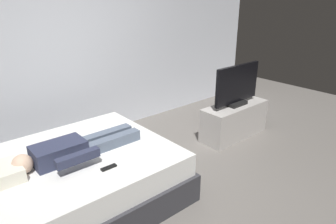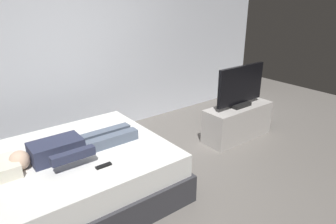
{
  "view_description": "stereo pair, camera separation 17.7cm",
  "coord_description": "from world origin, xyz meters",
  "px_view_note": "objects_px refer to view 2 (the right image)",
  "views": [
    {
      "loc": [
        -1.74,
        -2.03,
        2.03
      ],
      "look_at": [
        0.49,
        0.57,
        0.69
      ],
      "focal_mm": 32.71,
      "sensor_mm": 36.0,
      "label": 1
    },
    {
      "loc": [
        -1.61,
        -2.14,
        2.03
      ],
      "look_at": [
        0.49,
        0.57,
        0.69
      ],
      "focal_mm": 32.71,
      "sensor_mm": 36.0,
      "label": 2
    }
  ],
  "objects_px": {
    "remote": "(104,166)",
    "tv_stand": "(237,122)",
    "person": "(70,147)",
    "bed": "(71,178)",
    "tv": "(241,87)"
  },
  "relations": [
    {
      "from": "person",
      "to": "tv_stand",
      "type": "xyz_separation_m",
      "value": [
        2.49,
        -0.03,
        -0.37
      ]
    },
    {
      "from": "tv_stand",
      "to": "tv",
      "type": "distance_m",
      "value": 0.53
    },
    {
      "from": "bed",
      "to": "tv",
      "type": "xyz_separation_m",
      "value": [
        2.52,
        -0.05,
        0.52
      ]
    },
    {
      "from": "remote",
      "to": "tv_stand",
      "type": "xyz_separation_m",
      "value": [
        2.34,
        0.37,
        -0.3
      ]
    },
    {
      "from": "person",
      "to": "remote",
      "type": "height_order",
      "value": "person"
    },
    {
      "from": "tv_stand",
      "to": "tv",
      "type": "xyz_separation_m",
      "value": [
        -0.0,
        0.0,
        0.53
      ]
    },
    {
      "from": "tv",
      "to": "remote",
      "type": "bearing_deg",
      "value": -170.96
    },
    {
      "from": "bed",
      "to": "tv",
      "type": "distance_m",
      "value": 2.57
    },
    {
      "from": "bed",
      "to": "tv",
      "type": "relative_size",
      "value": 2.29
    },
    {
      "from": "remote",
      "to": "tv_stand",
      "type": "relative_size",
      "value": 0.14
    },
    {
      "from": "bed",
      "to": "tv",
      "type": "bearing_deg",
      "value": -1.23
    },
    {
      "from": "tv_stand",
      "to": "tv",
      "type": "relative_size",
      "value": 1.25
    },
    {
      "from": "bed",
      "to": "remote",
      "type": "relative_size",
      "value": 13.43
    },
    {
      "from": "remote",
      "to": "tv_stand",
      "type": "bearing_deg",
      "value": 9.04
    },
    {
      "from": "bed",
      "to": "person",
      "type": "bearing_deg",
      "value": -35.9
    }
  ]
}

